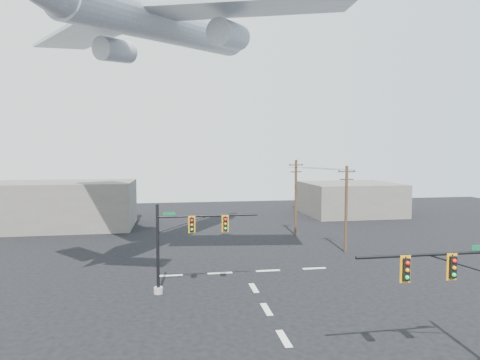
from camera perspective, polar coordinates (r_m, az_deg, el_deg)
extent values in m
plane|color=black|center=(22.68, 6.26, -21.51)|extent=(120.00, 120.00, 0.00)
cube|color=silver|center=(22.68, 6.26, -21.49)|extent=(0.40, 2.00, 0.01)
cube|color=silver|center=(26.23, 3.78, -17.86)|extent=(0.40, 2.00, 0.01)
cube|color=silver|center=(29.90, 1.98, -15.09)|extent=(0.40, 2.00, 0.01)
cube|color=silver|center=(33.18, -9.94, -13.22)|extent=(2.00, 0.40, 0.01)
cube|color=silver|center=(33.37, -2.87, -13.06)|extent=(2.00, 0.40, 0.01)
cube|color=silver|center=(34.03, 4.00, -12.73)|extent=(2.00, 0.40, 0.01)
cube|color=silver|center=(35.14, 10.51, -12.25)|extent=(2.00, 0.40, 0.01)
cylinder|color=black|center=(19.48, 25.10, -9.59)|extent=(6.63, 0.14, 0.14)
cylinder|color=black|center=(20.57, 28.93, -10.52)|extent=(3.48, 0.07, 0.07)
cube|color=black|center=(20.15, 27.91, -10.86)|extent=(0.30, 0.27, 0.97)
cube|color=orange|center=(20.16, 27.88, -10.85)|extent=(0.49, 0.04, 1.19)
sphere|color=red|center=(19.96, 28.20, -10.09)|extent=(0.18, 0.18, 0.18)
sphere|color=orange|center=(20.03, 28.17, -10.95)|extent=(0.18, 0.18, 0.18)
sphere|color=#0DD64F|center=(20.11, 28.15, -11.81)|extent=(0.18, 0.18, 0.18)
cube|color=black|center=(18.92, 22.47, -11.65)|extent=(0.30, 0.27, 0.97)
cube|color=orange|center=(18.93, 22.44, -11.64)|extent=(0.49, 0.04, 1.19)
sphere|color=red|center=(18.72, 22.74, -10.84)|extent=(0.18, 0.18, 0.18)
sphere|color=orange|center=(18.80, 22.71, -11.76)|extent=(0.18, 0.18, 0.18)
sphere|color=#0DD64F|center=(18.88, 22.69, -12.66)|extent=(0.18, 0.18, 0.18)
cube|color=#0C552D|center=(20.90, 30.96, -8.25)|extent=(0.84, 0.04, 0.23)
cylinder|color=gray|center=(29.30, -11.54, -15.12)|extent=(0.62, 0.62, 0.45)
cylinder|color=black|center=(28.50, -11.62, -9.61)|extent=(0.21, 0.21, 6.23)
cylinder|color=black|center=(28.14, -4.52, -5.10)|extent=(6.99, 0.14, 0.14)
cylinder|color=black|center=(28.14, -8.08, -6.23)|extent=(3.66, 0.07, 0.07)
cube|color=black|center=(28.03, -6.88, -6.31)|extent=(0.30, 0.27, 0.98)
cube|color=orange|center=(28.05, -6.88, -6.31)|extent=(0.49, 0.04, 1.20)
sphere|color=red|center=(27.83, -6.87, -5.74)|extent=(0.18, 0.18, 0.18)
sphere|color=orange|center=(27.88, -6.86, -6.37)|extent=(0.18, 0.18, 0.18)
sphere|color=#0DD64F|center=(27.94, -6.86, -7.00)|extent=(0.18, 0.18, 0.18)
cube|color=black|center=(28.22, -2.12, -6.22)|extent=(0.30, 0.27, 0.98)
cube|color=orange|center=(28.24, -2.12, -6.21)|extent=(0.49, 0.04, 1.20)
sphere|color=red|center=(28.02, -2.08, -5.64)|extent=(0.18, 0.18, 0.18)
sphere|color=orange|center=(28.08, -2.08, -6.27)|extent=(0.18, 0.18, 0.18)
sphere|color=#0DD64F|center=(28.13, -2.08, -6.90)|extent=(0.18, 0.18, 0.18)
cube|color=#0C552D|center=(27.96, -10.04, -4.74)|extent=(0.85, 0.04, 0.23)
cylinder|color=#442E1D|center=(40.49, 14.86, -4.05)|extent=(0.28, 0.28, 8.49)
cube|color=#442E1D|center=(40.16, 14.94, 1.16)|extent=(1.70, 0.22, 0.11)
cube|color=#442E1D|center=(40.20, 14.93, 0.08)|extent=(1.32, 0.20, 0.11)
cylinder|color=black|center=(39.89, 13.93, 1.29)|extent=(0.09, 0.09, 0.11)
cylinder|color=black|center=(40.15, 14.95, 1.29)|extent=(0.09, 0.09, 0.11)
cylinder|color=black|center=(40.43, 15.95, 1.29)|extent=(0.09, 0.09, 0.11)
cylinder|color=#442E1D|center=(47.52, 7.94, -2.53)|extent=(0.30, 0.30, 8.94)
cube|color=#442E1D|center=(47.25, 7.98, 2.13)|extent=(1.79, 0.49, 0.12)
cube|color=#442E1D|center=(47.28, 7.97, 1.16)|extent=(1.40, 0.41, 0.12)
cylinder|color=black|center=(46.86, 7.12, 2.25)|extent=(0.10, 0.10, 0.12)
cylinder|color=black|center=(47.25, 7.98, 2.25)|extent=(0.10, 0.10, 0.12)
cylinder|color=black|center=(47.65, 8.82, 2.26)|extent=(0.10, 0.10, 0.12)
cylinder|color=black|center=(43.36, 10.21, 1.62)|extent=(2.52, 8.54, 0.03)
cylinder|color=black|center=(43.90, 12.13, 1.62)|extent=(2.42, 8.54, 0.03)
cylinder|color=#B4B9C1|center=(35.51, -9.85, 21.33)|extent=(15.44, 20.49, 6.28)
cone|color=#B4B9C1|center=(47.21, -0.07, 19.08)|extent=(5.89, 6.37, 4.10)
cube|color=#B4B9C1|center=(39.11, -21.20, 18.67)|extent=(11.55, 14.76, 0.90)
cube|color=#B4B9C1|center=(30.52, 1.73, 23.33)|extent=(14.85, 7.12, 0.90)
cylinder|color=#B4B9C1|center=(37.98, -17.31, 17.20)|extent=(3.73, 4.20, 2.40)
cylinder|color=#B4B9C1|center=(32.00, -1.60, 19.96)|extent=(3.73, 4.20, 2.40)
cube|color=#66615A|center=(56.99, -24.00, -3.26)|extent=(18.00, 10.00, 6.00)
cube|color=#66615A|center=(66.19, 15.33, -2.56)|extent=(14.00, 12.00, 5.00)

